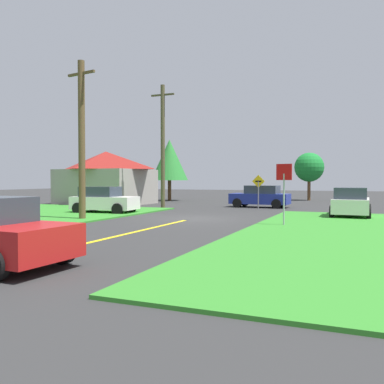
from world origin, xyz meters
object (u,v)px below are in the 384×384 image
(direction_sign, at_px, (258,188))
(barn, at_px, (106,178))
(car_approaching_junction, at_px, (260,196))
(oak_tree_left, at_px, (309,167))
(utility_pole_mid, at_px, (163,145))
(stop_sign, at_px, (284,183))
(pine_tree_center, at_px, (169,160))
(utility_pole_near, at_px, (82,139))
(car_on_crossroad, at_px, (351,203))
(parked_car_near_building, at_px, (104,200))

(direction_sign, relative_size, barn, 0.33)
(car_approaching_junction, height_order, oak_tree_left, oak_tree_left)
(utility_pole_mid, distance_m, oak_tree_left, 17.54)
(car_approaching_junction, distance_m, oak_tree_left, 12.36)
(stop_sign, relative_size, direction_sign, 1.14)
(stop_sign, bearing_deg, pine_tree_center, -39.71)
(oak_tree_left, height_order, pine_tree_center, pine_tree_center)
(utility_pole_near, relative_size, pine_tree_center, 1.34)
(pine_tree_center, bearing_deg, direction_sign, -36.19)
(stop_sign, height_order, utility_pole_mid, utility_pole_mid)
(car_on_crossroad, height_order, utility_pole_near, utility_pole_near)
(stop_sign, height_order, oak_tree_left, oak_tree_left)
(car_approaching_junction, bearing_deg, utility_pole_mid, 30.33)
(oak_tree_left, bearing_deg, car_on_crossroad, -76.96)
(stop_sign, xyz_separation_m, car_on_crossroad, (2.62, 5.84, -1.10))
(oak_tree_left, xyz_separation_m, pine_tree_center, (-12.61, -5.56, 0.71))
(oak_tree_left, bearing_deg, stop_sign, -86.31)
(car_approaching_junction, distance_m, direction_sign, 1.57)
(parked_car_near_building, bearing_deg, pine_tree_center, 94.91)
(direction_sign, bearing_deg, car_on_crossroad, -36.97)
(parked_car_near_building, distance_m, utility_pole_mid, 6.81)
(direction_sign, bearing_deg, oak_tree_left, 81.45)
(parked_car_near_building, height_order, car_on_crossroad, same)
(utility_pole_mid, height_order, direction_sign, utility_pole_mid)
(car_approaching_junction, bearing_deg, car_on_crossroad, 138.83)
(stop_sign, height_order, pine_tree_center, pine_tree_center)
(pine_tree_center, bearing_deg, stop_sign, -52.21)
(utility_pole_mid, bearing_deg, direction_sign, 16.65)
(stop_sign, relative_size, parked_car_near_building, 0.68)
(barn, bearing_deg, car_approaching_junction, 2.56)
(oak_tree_left, distance_m, barn, 19.76)
(direction_sign, distance_m, oak_tree_left, 13.59)
(pine_tree_center, relative_size, barn, 0.82)
(utility_pole_near, xyz_separation_m, utility_pole_mid, (-0.12, 9.43, 0.43))
(car_approaching_junction, xyz_separation_m, utility_pole_near, (-6.24, -12.78, 3.29))
(car_approaching_junction, height_order, barn, barn)
(barn, bearing_deg, utility_pole_mid, -22.34)
(parked_car_near_building, relative_size, direction_sign, 1.67)
(car_approaching_junction, bearing_deg, oak_tree_left, -97.78)
(direction_sign, bearing_deg, stop_sign, -71.35)
(car_approaching_junction, relative_size, pine_tree_center, 0.72)
(utility_pole_mid, height_order, oak_tree_left, utility_pole_mid)
(parked_car_near_building, height_order, car_approaching_junction, same)
(car_on_crossroad, bearing_deg, direction_sign, 54.23)
(utility_pole_mid, height_order, barn, utility_pole_mid)
(stop_sign, height_order, direction_sign, stop_sign)
(stop_sign, relative_size, barn, 0.38)
(oak_tree_left, bearing_deg, car_approaching_junction, -100.30)
(car_approaching_junction, height_order, utility_pole_near, utility_pole_near)
(stop_sign, distance_m, utility_pole_mid, 13.45)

